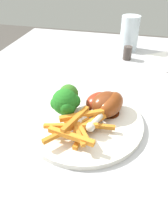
{
  "coord_description": "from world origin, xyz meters",
  "views": [
    {
      "loc": [
        0.39,
        0.12,
        1.03
      ],
      "look_at": [
        0.04,
        0.03,
        0.75
      ],
      "focal_mm": 34.03,
      "sensor_mm": 36.0,
      "label": 1
    }
  ],
  "objects_px": {
    "dinner_plate": "(84,121)",
    "chicken_drumstick_near": "(104,105)",
    "broccoli_floret_front": "(69,95)",
    "broccoli_floret_middle": "(65,103)",
    "chicken_drumstick_far": "(98,103)",
    "dining_table": "(75,140)",
    "water_glass": "(129,34)",
    "chicken_drumstick_extra": "(110,106)",
    "pepper_shaker": "(127,53)",
    "carrot_fries_pile": "(80,125)"
  },
  "relations": [
    {
      "from": "dinner_plate",
      "to": "chicken_drumstick_near",
      "type": "xyz_separation_m",
      "value": [
        -0.03,
        0.04,
        0.03
      ]
    },
    {
      "from": "broccoli_floret_front",
      "to": "broccoli_floret_middle",
      "type": "bearing_deg",
      "value": 1.43
    },
    {
      "from": "broccoli_floret_front",
      "to": "chicken_drumstick_far",
      "type": "relative_size",
      "value": 0.65
    },
    {
      "from": "dining_table",
      "to": "water_glass",
      "type": "xyz_separation_m",
      "value": [
        -0.44,
        0.09,
        0.16
      ]
    },
    {
      "from": "dinner_plate",
      "to": "chicken_drumstick_extra",
      "type": "relative_size",
      "value": 1.87
    },
    {
      "from": "chicken_drumstick_extra",
      "to": "pepper_shaker",
      "type": "distance_m",
      "value": 0.35
    },
    {
      "from": "dinner_plate",
      "to": "pepper_shaker",
      "type": "bearing_deg",
      "value": 170.38
    },
    {
      "from": "dinner_plate",
      "to": "broccoli_floret_middle",
      "type": "distance_m",
      "value": 0.06
    },
    {
      "from": "dining_table",
      "to": "carrot_fries_pile",
      "type": "xyz_separation_m",
      "value": [
        0.08,
        0.03,
        0.13
      ]
    },
    {
      "from": "carrot_fries_pile",
      "to": "water_glass",
      "type": "distance_m",
      "value": 0.52
    },
    {
      "from": "dining_table",
      "to": "chicken_drumstick_extra",
      "type": "bearing_deg",
      "value": 87.0
    },
    {
      "from": "chicken_drumstick_far",
      "to": "broccoli_floret_front",
      "type": "bearing_deg",
      "value": -73.98
    },
    {
      "from": "chicken_drumstick_near",
      "to": "broccoli_floret_middle",
      "type": "bearing_deg",
      "value": -65.35
    },
    {
      "from": "dinner_plate",
      "to": "carrot_fries_pile",
      "type": "height_order",
      "value": "carrot_fries_pile"
    },
    {
      "from": "chicken_drumstick_far",
      "to": "pepper_shaker",
      "type": "xyz_separation_m",
      "value": [
        -0.34,
        0.04,
        -0.01
      ]
    },
    {
      "from": "chicken_drumstick_extra",
      "to": "water_glass",
      "type": "relative_size",
      "value": 1.12
    },
    {
      "from": "dining_table",
      "to": "broccoli_floret_front",
      "type": "bearing_deg",
      "value": -27.97
    },
    {
      "from": "chicken_drumstick_far",
      "to": "water_glass",
      "type": "height_order",
      "value": "water_glass"
    },
    {
      "from": "broccoli_floret_front",
      "to": "water_glass",
      "type": "relative_size",
      "value": 0.54
    },
    {
      "from": "chicken_drumstick_far",
      "to": "pepper_shaker",
      "type": "height_order",
      "value": "chicken_drumstick_far"
    },
    {
      "from": "dining_table",
      "to": "broccoli_floret_front",
      "type": "relative_size",
      "value": 18.31
    },
    {
      "from": "chicken_drumstick_near",
      "to": "chicken_drumstick_extra",
      "type": "bearing_deg",
      "value": 98.23
    },
    {
      "from": "chicken_drumstick_near",
      "to": "chicken_drumstick_far",
      "type": "bearing_deg",
      "value": -122.59
    },
    {
      "from": "chicken_drumstick_near",
      "to": "pepper_shaker",
      "type": "relative_size",
      "value": 2.74
    },
    {
      "from": "broccoli_floret_front",
      "to": "pepper_shaker",
      "type": "xyz_separation_m",
      "value": [
        -0.36,
        0.1,
        -0.03
      ]
    },
    {
      "from": "dining_table",
      "to": "pepper_shaker",
      "type": "height_order",
      "value": "pepper_shaker"
    },
    {
      "from": "carrot_fries_pile",
      "to": "chicken_drumstick_near",
      "type": "height_order",
      "value": "chicken_drumstick_near"
    },
    {
      "from": "pepper_shaker",
      "to": "chicken_drumstick_extra",
      "type": "bearing_deg",
      "value": -2.21
    },
    {
      "from": "dining_table",
      "to": "chicken_drumstick_extra",
      "type": "relative_size",
      "value": 8.86
    },
    {
      "from": "carrot_fries_pile",
      "to": "chicken_drumstick_extra",
      "type": "height_order",
      "value": "chicken_drumstick_extra"
    },
    {
      "from": "chicken_drumstick_near",
      "to": "pepper_shaker",
      "type": "bearing_deg",
      "value": 175.84
    },
    {
      "from": "broccoli_floret_front",
      "to": "chicken_drumstick_near",
      "type": "xyz_separation_m",
      "value": [
        -0.01,
        0.08,
        -0.02
      ]
    },
    {
      "from": "broccoli_floret_front",
      "to": "carrot_fries_pile",
      "type": "xyz_separation_m",
      "value": [
        0.07,
        0.04,
        -0.02
      ]
    },
    {
      "from": "broccoli_floret_middle",
      "to": "water_glass",
      "type": "relative_size",
      "value": 0.57
    },
    {
      "from": "chicken_drumstick_far",
      "to": "chicken_drumstick_extra",
      "type": "distance_m",
      "value": 0.03
    },
    {
      "from": "carrot_fries_pile",
      "to": "chicken_drumstick_far",
      "type": "bearing_deg",
      "value": 166.28
    },
    {
      "from": "broccoli_floret_front",
      "to": "water_glass",
      "type": "distance_m",
      "value": 0.46
    },
    {
      "from": "water_glass",
      "to": "pepper_shaker",
      "type": "relative_size",
      "value": 2.71
    },
    {
      "from": "broccoli_floret_middle",
      "to": "water_glass",
      "type": "height_order",
      "value": "water_glass"
    },
    {
      "from": "dining_table",
      "to": "pepper_shaker",
      "type": "bearing_deg",
      "value": 164.24
    },
    {
      "from": "broccoli_floret_front",
      "to": "pepper_shaker",
      "type": "distance_m",
      "value": 0.37
    },
    {
      "from": "dinner_plate",
      "to": "broccoli_floret_front",
      "type": "relative_size",
      "value": 3.86
    },
    {
      "from": "broccoli_floret_middle",
      "to": "chicken_drumstick_far",
      "type": "bearing_deg",
      "value": 127.02
    },
    {
      "from": "pepper_shaker",
      "to": "carrot_fries_pile",
      "type": "bearing_deg",
      "value": -8.39
    },
    {
      "from": "broccoli_floret_middle",
      "to": "chicken_drumstick_far",
      "type": "distance_m",
      "value": 0.08
    },
    {
      "from": "chicken_drumstick_extra",
      "to": "broccoli_floret_front",
      "type": "bearing_deg",
      "value": -84.32
    },
    {
      "from": "pepper_shaker",
      "to": "dining_table",
      "type": "bearing_deg",
      "value": -15.76
    },
    {
      "from": "broccoli_floret_middle",
      "to": "dining_table",
      "type": "bearing_deg",
      "value": 171.3
    },
    {
      "from": "dinner_plate",
      "to": "chicken_drumstick_far",
      "type": "distance_m",
      "value": 0.05
    },
    {
      "from": "carrot_fries_pile",
      "to": "pepper_shaker",
      "type": "xyz_separation_m",
      "value": [
        -0.42,
        0.06,
        -0.01
      ]
    }
  ]
}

